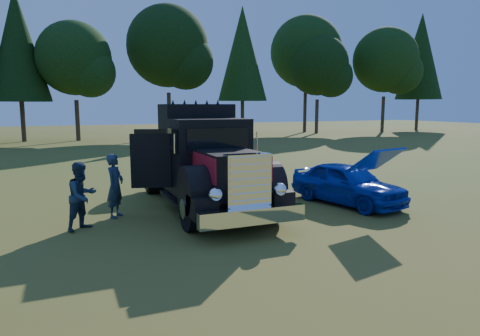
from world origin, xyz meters
name	(u,v)px	position (x,y,z in m)	size (l,w,h in m)	color
ground	(289,222)	(0.00, 0.00, 0.00)	(120.00, 120.00, 0.00)	#385819
treeline	(126,47)	(0.04, 28.09, 7.79)	(72.10, 25.65, 13.84)	#2D2116
diamond_t_truck	(205,164)	(-1.49, 2.31, 1.28)	(3.34, 7.16, 3.00)	black
hotrod_coupe	(347,183)	(2.62, 1.13, 0.64)	(2.28, 4.23, 1.89)	#19079F
spectator_near	(115,186)	(-4.02, 2.23, 0.85)	(0.62, 0.41, 1.70)	#1A273D
spectator_far	(82,196)	(-4.89, 1.35, 0.82)	(0.80, 0.62, 1.64)	#21374F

